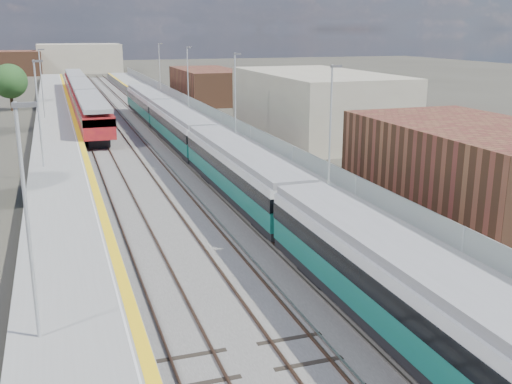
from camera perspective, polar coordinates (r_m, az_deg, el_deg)
ground at (r=62.17m, az=-9.96°, el=5.25°), size 320.00×320.00×0.00m
ballast_bed at (r=64.32m, az=-12.30°, el=5.49°), size 10.50×155.00×0.06m
tracks at (r=66.02m, az=-11.96°, el=5.82°), size 8.96×160.00×0.17m
platform_right at (r=65.47m, az=-5.74°, el=6.38°), size 4.70×155.00×8.52m
platform_left at (r=63.86m, az=-18.41°, el=5.44°), size 4.30×155.00×8.52m
buildings at (r=149.45m, az=-22.82°, el=14.16°), size 72.00×185.50×40.00m
green_train at (r=45.72m, az=-4.88°, el=4.52°), size 2.67×74.43×2.94m
red_train at (r=83.46m, az=-16.25°, el=8.88°), size 2.90×58.72×3.66m
tree_c at (r=86.90m, az=-22.41°, el=9.73°), size 4.56×4.56×6.19m
tree_d at (r=79.46m, az=2.84°, el=10.00°), size 3.89×3.89×5.27m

